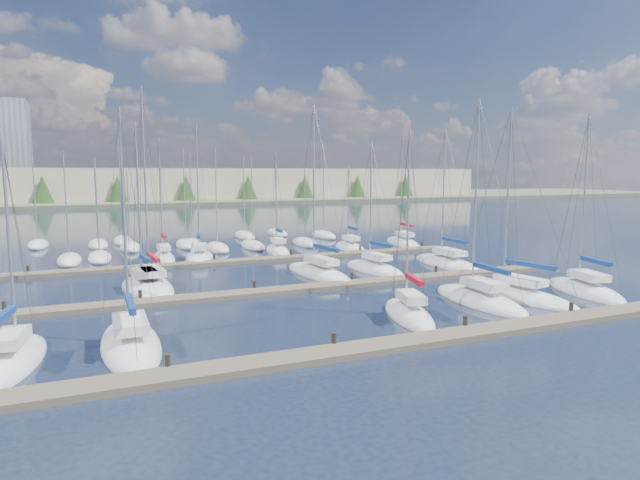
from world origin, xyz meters
name	(u,v)px	position (x,y,z in m)	size (l,w,h in m)	color
ground	(199,231)	(0.00, 60.00, 0.00)	(400.00, 400.00, 0.00)	#1F293E
dock_near	(412,342)	(0.00, 2.01, 0.15)	(44.00, 1.93, 1.10)	#6B5E4C
dock_mid	(309,288)	(0.00, 16.01, 0.15)	(44.00, 1.93, 1.10)	#6B5E4C
dock_far	(256,260)	(0.00, 30.01, 0.15)	(44.00, 1.93, 1.10)	#6B5E4C
sailboat_l	(374,269)	(8.25, 20.95, 0.18)	(3.45, 8.23, 12.22)	white
sailboat_e	(479,300)	(9.10, 7.87, 0.18)	(3.39, 9.25, 14.33)	white
sailboat_d	(409,314)	(2.66, 6.50, 0.19)	(3.98, 7.45, 11.91)	white
sailboat_i	(151,285)	(-10.83, 21.57, 0.19)	(3.54, 10.08, 15.87)	white
sailboat_k	(319,273)	(2.88, 21.04, 0.18)	(3.77, 10.42, 15.20)	white
sailboat_g	(584,290)	(18.14, 7.17, 0.18)	(4.88, 8.66, 13.69)	white
sailboat_o	(200,257)	(-4.89, 33.63, 0.19)	(4.26, 8.04, 14.32)	white
sailboat_p	(278,250)	(3.96, 35.13, 0.19)	(3.04, 6.95, 11.73)	white
sailboat_a	(13,361)	(-18.37, 6.78, 0.18)	(3.31, 7.74, 10.98)	white
sailboat_b	(131,344)	(-13.26, 7.23, 0.17)	(2.87, 9.23, 12.64)	white
sailboat_m	(446,263)	(16.02, 20.87, 0.17)	(3.57, 10.03, 13.54)	white
sailboat_q	(350,248)	(12.33, 34.04, 0.18)	(2.91, 7.03, 10.30)	white
sailboat_n	(164,258)	(-8.31, 34.51, 0.20)	(2.27, 7.03, 12.83)	white
sailboat_h	(144,287)	(-11.42, 21.05, 0.18)	(3.72, 7.97, 13.02)	white
sailboat_f	(513,295)	(12.19, 7.96, 0.18)	(4.62, 10.20, 13.89)	white
sailboat_r	(403,243)	(20.13, 35.17, 0.19)	(3.83, 8.92, 14.08)	white
distant_boats	(188,244)	(-4.34, 43.76, 0.29)	(36.93, 20.75, 13.30)	#9EA0A5
shoreline	(95,177)	(-13.29, 149.77, 7.44)	(400.00, 60.00, 38.00)	#666B51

